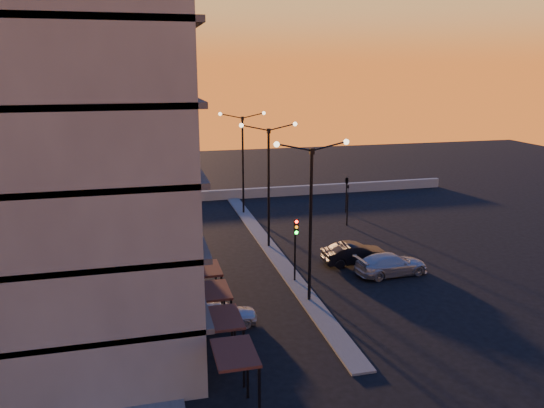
{
  "coord_description": "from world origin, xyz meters",
  "views": [
    {
      "loc": [
        -9.14,
        -27.42,
        13.32
      ],
      "look_at": [
        -0.55,
        6.77,
        4.26
      ],
      "focal_mm": 35.0,
      "sensor_mm": 36.0,
      "label": 1
    }
  ],
  "objects_px": {
    "car_wagon": "(391,264)",
    "streetlamp_mid": "(269,176)",
    "car_hatchback": "(222,314)",
    "car_sedan": "(355,254)",
    "traffic_light_main": "(296,240)"
  },
  "relations": [
    {
      "from": "car_sedan",
      "to": "streetlamp_mid",
      "type": "bearing_deg",
      "value": 45.24
    },
    {
      "from": "car_sedan",
      "to": "car_wagon",
      "type": "bearing_deg",
      "value": -147.24
    },
    {
      "from": "traffic_light_main",
      "to": "car_wagon",
      "type": "relative_size",
      "value": 0.86
    },
    {
      "from": "car_wagon",
      "to": "car_hatchback",
      "type": "bearing_deg",
      "value": 105.54
    },
    {
      "from": "traffic_light_main",
      "to": "car_wagon",
      "type": "bearing_deg",
      "value": -1.94
    },
    {
      "from": "car_wagon",
      "to": "streetlamp_mid",
      "type": "bearing_deg",
      "value": 37.2
    },
    {
      "from": "traffic_light_main",
      "to": "car_sedan",
      "type": "height_order",
      "value": "traffic_light_main"
    },
    {
      "from": "car_sedan",
      "to": "car_hatchback",
      "type": "bearing_deg",
      "value": 122.97
    },
    {
      "from": "streetlamp_mid",
      "to": "car_hatchback",
      "type": "xyz_separation_m",
      "value": [
        -5.46,
        -11.76,
        -4.95
      ]
    },
    {
      "from": "car_sedan",
      "to": "car_wagon",
      "type": "distance_m",
      "value": 2.89
    },
    {
      "from": "car_hatchback",
      "to": "car_wagon",
      "type": "xyz_separation_m",
      "value": [
        12.03,
        4.41,
        0.07
      ]
    },
    {
      "from": "car_hatchback",
      "to": "car_sedan",
      "type": "bearing_deg",
      "value": -54.07
    },
    {
      "from": "traffic_light_main",
      "to": "car_sedan",
      "type": "xyz_separation_m",
      "value": [
        5.0,
        2.2,
        -2.14
      ]
    },
    {
      "from": "streetlamp_mid",
      "to": "car_hatchback",
      "type": "distance_m",
      "value": 13.88
    },
    {
      "from": "traffic_light_main",
      "to": "car_hatchback",
      "type": "bearing_deg",
      "value": -139.7
    }
  ]
}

